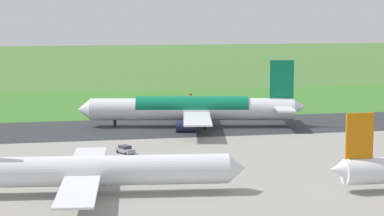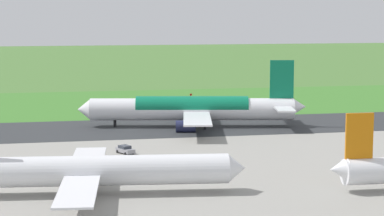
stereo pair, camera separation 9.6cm
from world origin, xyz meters
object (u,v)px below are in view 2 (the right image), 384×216
object	(u,v)px
no_stopping_sign	(191,98)
traffic_cone_orange	(172,105)
service_car_followme	(125,149)
airliner_parked_mid	(87,170)
airliner_main	(194,109)

from	to	relation	value
no_stopping_sign	traffic_cone_orange	world-z (taller)	no_stopping_sign
service_car_followme	traffic_cone_orange	distance (m)	68.37
airliner_parked_mid	service_car_followme	bearing A→B (deg)	-105.99
traffic_cone_orange	airliner_main	bearing A→B (deg)	88.92
service_car_followme	traffic_cone_orange	world-z (taller)	service_car_followme
service_car_followme	no_stopping_sign	distance (m)	74.99
airliner_main	no_stopping_sign	size ratio (longest dim) A/B	18.21
airliner_main	airliner_parked_mid	bearing A→B (deg)	64.72
airliner_parked_mid	service_car_followme	distance (m)	30.56
airliner_main	airliner_parked_mid	xyz separation A→B (m)	(27.35, 57.93, -0.60)
airliner_main	service_car_followme	distance (m)	34.56
airliner_main	no_stopping_sign	distance (m)	42.28
airliner_parked_mid	no_stopping_sign	xyz separation A→B (m)	(-34.58, -99.50, -2.01)
airliner_main	service_car_followme	bearing A→B (deg)	56.51
airliner_parked_mid	no_stopping_sign	world-z (taller)	airliner_parked_mid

